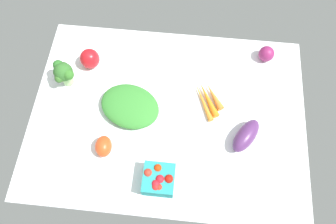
{
  "coord_description": "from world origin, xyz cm",
  "views": [
    {
      "loc": [
        -4.98,
        49.04,
        113.11
      ],
      "look_at": [
        0.0,
        0.0,
        4.0
      ],
      "focal_mm": 34.07,
      "sensor_mm": 36.0,
      "label": 1
    }
  ],
  "objects_px": {
    "roma_tomato": "(103,146)",
    "bell_pepper_red": "(90,59)",
    "carrot_bunch": "(208,99)",
    "broccoli_head": "(63,72)",
    "red_onion_near_basket": "(266,54)",
    "eggplant": "(246,136)",
    "leafy_greens_clump": "(130,106)",
    "berry_basket": "(159,179)"
  },
  "relations": [
    {
      "from": "roma_tomato",
      "to": "bell_pepper_red",
      "type": "height_order",
      "value": "bell_pepper_red"
    },
    {
      "from": "roma_tomato",
      "to": "carrot_bunch",
      "type": "bearing_deg",
      "value": -63.15
    },
    {
      "from": "broccoli_head",
      "to": "red_onion_near_basket",
      "type": "bearing_deg",
      "value": -166.15
    },
    {
      "from": "eggplant",
      "to": "broccoli_head",
      "type": "distance_m",
      "value": 0.72
    },
    {
      "from": "red_onion_near_basket",
      "to": "broccoli_head",
      "type": "relative_size",
      "value": 0.55
    },
    {
      "from": "eggplant",
      "to": "bell_pepper_red",
      "type": "xyz_separation_m",
      "value": [
        0.62,
        -0.26,
        0.01
      ]
    },
    {
      "from": "roma_tomato",
      "to": "broccoli_head",
      "type": "bearing_deg",
      "value": 30.53
    },
    {
      "from": "eggplant",
      "to": "roma_tomato",
      "type": "height_order",
      "value": "eggplant"
    },
    {
      "from": "broccoli_head",
      "to": "roma_tomato",
      "type": "distance_m",
      "value": 0.33
    },
    {
      "from": "roma_tomato",
      "to": "carrot_bunch",
      "type": "height_order",
      "value": "roma_tomato"
    },
    {
      "from": "red_onion_near_basket",
      "to": "leafy_greens_clump",
      "type": "height_order",
      "value": "red_onion_near_basket"
    },
    {
      "from": "broccoli_head",
      "to": "roma_tomato",
      "type": "bearing_deg",
      "value": 126.74
    },
    {
      "from": "berry_basket",
      "to": "broccoli_head",
      "type": "height_order",
      "value": "broccoli_head"
    },
    {
      "from": "red_onion_near_basket",
      "to": "carrot_bunch",
      "type": "xyz_separation_m",
      "value": [
        0.22,
        0.22,
        -0.02
      ]
    },
    {
      "from": "red_onion_near_basket",
      "to": "carrot_bunch",
      "type": "distance_m",
      "value": 0.31
    },
    {
      "from": "broccoli_head",
      "to": "berry_basket",
      "type": "bearing_deg",
      "value": 138.28
    },
    {
      "from": "broccoli_head",
      "to": "leafy_greens_clump",
      "type": "bearing_deg",
      "value": 160.48
    },
    {
      "from": "broccoli_head",
      "to": "carrot_bunch",
      "type": "xyz_separation_m",
      "value": [
        -0.56,
        0.02,
        -0.06
      ]
    },
    {
      "from": "berry_basket",
      "to": "bell_pepper_red",
      "type": "distance_m",
      "value": 0.56
    },
    {
      "from": "leafy_greens_clump",
      "to": "carrot_bunch",
      "type": "bearing_deg",
      "value": -166.78
    },
    {
      "from": "leafy_greens_clump",
      "to": "red_onion_near_basket",
      "type": "bearing_deg",
      "value": -151.0
    },
    {
      "from": "roma_tomato",
      "to": "bell_pepper_red",
      "type": "bearing_deg",
      "value": 12.48
    },
    {
      "from": "eggplant",
      "to": "red_onion_near_basket",
      "type": "bearing_deg",
      "value": -161.52
    },
    {
      "from": "berry_basket",
      "to": "roma_tomato",
      "type": "relative_size",
      "value": 1.37
    },
    {
      "from": "red_onion_near_basket",
      "to": "roma_tomato",
      "type": "relative_size",
      "value": 0.81
    },
    {
      "from": "eggplant",
      "to": "carrot_bunch",
      "type": "relative_size",
      "value": 0.86
    },
    {
      "from": "red_onion_near_basket",
      "to": "roma_tomato",
      "type": "height_order",
      "value": "red_onion_near_basket"
    },
    {
      "from": "bell_pepper_red",
      "to": "roma_tomato",
      "type": "bearing_deg",
      "value": 108.69
    },
    {
      "from": "berry_basket",
      "to": "roma_tomato",
      "type": "distance_m",
      "value": 0.23
    },
    {
      "from": "red_onion_near_basket",
      "to": "carrot_bunch",
      "type": "bearing_deg",
      "value": 44.32
    },
    {
      "from": "berry_basket",
      "to": "roma_tomato",
      "type": "bearing_deg",
      "value": -25.35
    },
    {
      "from": "leafy_greens_clump",
      "to": "bell_pepper_red",
      "type": "relative_size",
      "value": 2.77
    },
    {
      "from": "eggplant",
      "to": "leafy_greens_clump",
      "type": "height_order",
      "value": "eggplant"
    },
    {
      "from": "berry_basket",
      "to": "broccoli_head",
      "type": "xyz_separation_m",
      "value": [
        0.4,
        -0.36,
        0.04
      ]
    },
    {
      "from": "carrot_bunch",
      "to": "bell_pepper_red",
      "type": "bearing_deg",
      "value": -13.51
    },
    {
      "from": "eggplant",
      "to": "red_onion_near_basket",
      "type": "height_order",
      "value": "eggplant"
    },
    {
      "from": "leafy_greens_clump",
      "to": "roma_tomato",
      "type": "xyz_separation_m",
      "value": [
        0.07,
        0.17,
        0.0
      ]
    },
    {
      "from": "leafy_greens_clump",
      "to": "eggplant",
      "type": "bearing_deg",
      "value": 169.99
    },
    {
      "from": "red_onion_near_basket",
      "to": "leafy_greens_clump",
      "type": "relative_size",
      "value": 0.28
    },
    {
      "from": "leafy_greens_clump",
      "to": "bell_pepper_red",
      "type": "xyz_separation_m",
      "value": [
        0.19,
        -0.19,
        0.01
      ]
    },
    {
      "from": "leafy_greens_clump",
      "to": "carrot_bunch",
      "type": "relative_size",
      "value": 1.34
    },
    {
      "from": "berry_basket",
      "to": "bell_pepper_red",
      "type": "height_order",
      "value": "bell_pepper_red"
    }
  ]
}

